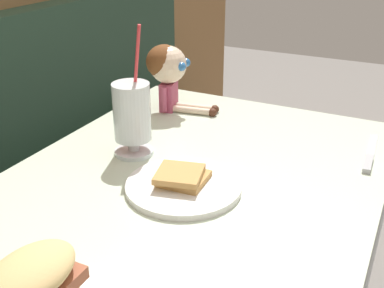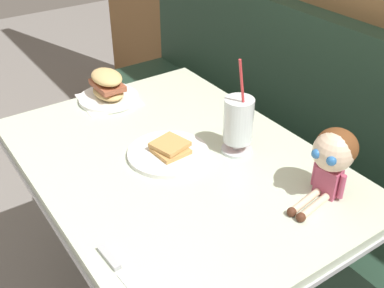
{
  "view_description": "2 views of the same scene",
  "coord_description": "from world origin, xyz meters",
  "px_view_note": "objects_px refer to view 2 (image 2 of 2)",
  "views": [
    {
      "loc": [
        -0.82,
        -0.24,
        1.27
      ],
      "look_at": [
        0.08,
        0.21,
        0.79
      ],
      "focal_mm": 44.83,
      "sensor_mm": 36.0,
      "label": 1
    },
    {
      "loc": [
        1.0,
        -0.45,
        1.56
      ],
      "look_at": [
        0.05,
        0.21,
        0.81
      ],
      "focal_mm": 44.52,
      "sensor_mm": 36.0,
      "label": 2
    }
  ],
  "objects_px": {
    "milkshake_glass": "(238,123)",
    "seated_doll": "(333,155)",
    "sandwich_plate": "(108,89)",
    "butter_knife": "(116,267)",
    "toast_plate": "(169,152)"
  },
  "relations": [
    {
      "from": "milkshake_glass",
      "to": "seated_doll",
      "type": "relative_size",
      "value": 1.39
    },
    {
      "from": "sandwich_plate",
      "to": "butter_knife",
      "type": "height_order",
      "value": "sandwich_plate"
    },
    {
      "from": "sandwich_plate",
      "to": "butter_knife",
      "type": "xyz_separation_m",
      "value": [
        0.75,
        -0.35,
        -0.04
      ]
    },
    {
      "from": "milkshake_glass",
      "to": "butter_knife",
      "type": "xyz_separation_m",
      "value": [
        0.22,
        -0.53,
        -0.1
      ]
    },
    {
      "from": "butter_knife",
      "to": "seated_doll",
      "type": "height_order",
      "value": "seated_doll"
    },
    {
      "from": "toast_plate",
      "to": "butter_knife",
      "type": "bearing_deg",
      "value": -46.84
    },
    {
      "from": "sandwich_plate",
      "to": "seated_doll",
      "type": "relative_size",
      "value": 0.97
    },
    {
      "from": "sandwich_plate",
      "to": "butter_knife",
      "type": "relative_size",
      "value": 0.93
    },
    {
      "from": "seated_doll",
      "to": "toast_plate",
      "type": "bearing_deg",
      "value": -147.5
    },
    {
      "from": "toast_plate",
      "to": "milkshake_glass",
      "type": "distance_m",
      "value": 0.23
    },
    {
      "from": "seated_doll",
      "to": "milkshake_glass",
      "type": "bearing_deg",
      "value": -167.28
    },
    {
      "from": "milkshake_glass",
      "to": "sandwich_plate",
      "type": "relative_size",
      "value": 1.43
    },
    {
      "from": "sandwich_plate",
      "to": "seated_doll",
      "type": "xyz_separation_m",
      "value": [
        0.83,
        0.25,
        0.08
      ]
    },
    {
      "from": "milkshake_glass",
      "to": "butter_knife",
      "type": "height_order",
      "value": "milkshake_glass"
    },
    {
      "from": "butter_knife",
      "to": "seated_doll",
      "type": "distance_m",
      "value": 0.61
    }
  ]
}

